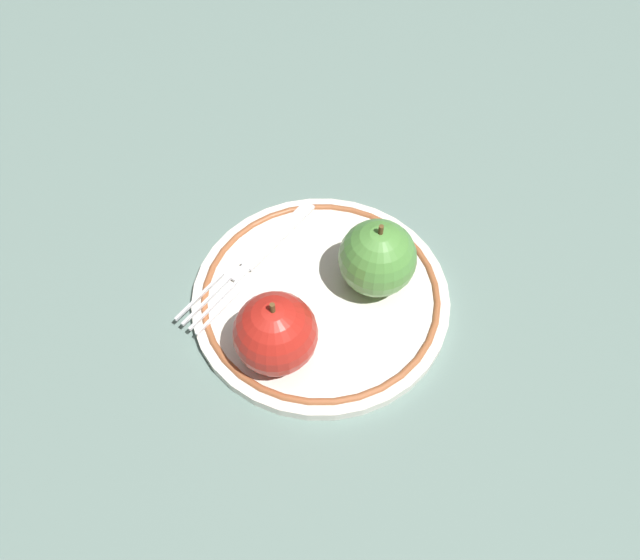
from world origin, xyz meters
TOP-DOWN VIEW (x-y plane):
  - ground_plane at (0.00, 0.00)m, footprint 2.00×2.00m
  - plate at (-0.01, -0.00)m, footprint 0.23×0.23m
  - apple_red_whole at (0.02, 0.04)m, footprint 0.07×0.07m
  - apple_second_whole at (-0.00, -0.07)m, footprint 0.07×0.07m
  - fork at (-0.08, -0.01)m, footprint 0.03×0.17m

SIDE VIEW (x-z plane):
  - ground_plane at x=0.00m, z-range 0.00..0.00m
  - plate at x=-0.01m, z-range 0.00..0.01m
  - fork at x=-0.08m, z-range 0.01..0.02m
  - apple_red_whole at x=0.02m, z-range 0.01..0.08m
  - apple_second_whole at x=0.00m, z-range 0.01..0.08m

